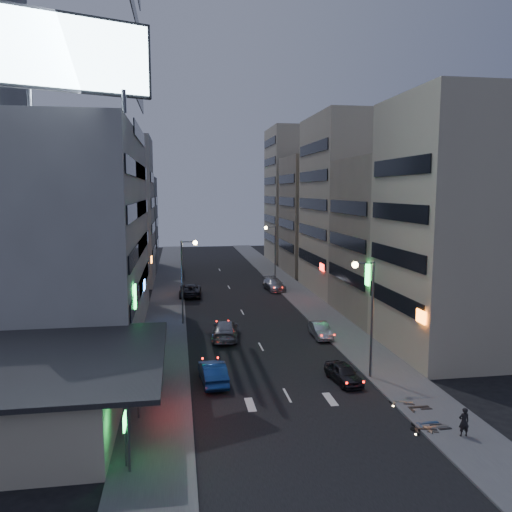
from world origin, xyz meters
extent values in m
plane|color=black|center=(0.00, 0.00, 0.00)|extent=(180.00, 180.00, 0.00)
cube|color=#4C4C4F|center=(-8.00, 30.00, 0.06)|extent=(4.00, 120.00, 0.12)
cube|color=#4C4C4F|center=(8.00, 30.00, 0.06)|extent=(4.00, 120.00, 0.12)
cube|color=#B3A88C|center=(-14.00, 2.00, 1.80)|extent=(8.00, 12.00, 3.60)
cube|color=black|center=(-13.00, 2.00, 3.75)|extent=(11.00, 13.00, 0.25)
cube|color=black|center=(-8.90, 2.00, 3.10)|extent=(0.12, 4.00, 0.90)
cube|color=#FF1E14|center=(-8.82, 2.00, 3.10)|extent=(0.04, 3.70, 0.70)
cube|color=#A4A49F|center=(-17.00, 20.00, 9.00)|extent=(14.00, 24.00, 18.00)
cube|color=#B3A88C|center=(15.00, 10.50, 10.00)|extent=(10.00, 11.00, 20.00)
cube|color=gray|center=(15.50, 22.00, 8.00)|extent=(11.00, 12.00, 16.00)
cube|color=#B3A88C|center=(15.00, 35.00, 11.00)|extent=(10.00, 14.00, 22.00)
cube|color=#A4A49F|center=(-15.50, 45.00, 10.00)|extent=(11.00, 10.00, 20.00)
cube|color=slate|center=(-16.00, 58.00, 7.50)|extent=(12.00, 10.00, 15.00)
cube|color=gray|center=(15.50, 50.00, 9.00)|extent=(11.00, 12.00, 18.00)
cube|color=#B3A88C|center=(16.00, 64.00, 12.00)|extent=(12.00, 12.00, 24.00)
cylinder|color=#595B60|center=(-16.00, 10.00, 18.75)|extent=(0.30, 0.30, 1.50)
cylinder|color=#595B60|center=(-10.00, 10.00, 18.75)|extent=(0.30, 0.30, 1.50)
cube|color=black|center=(-13.00, 10.00, 21.70)|extent=(9.52, 3.75, 5.00)
cube|color=#BFEBFF|center=(-12.92, 9.79, 21.70)|extent=(9.04, 3.34, 4.60)
cylinder|color=#595B60|center=(6.30, 6.00, 4.12)|extent=(0.16, 0.16, 8.00)
cylinder|color=#595B60|center=(5.60, 6.00, 8.02)|extent=(1.40, 0.10, 0.10)
sphere|color=#FFD88C|center=(5.00, 6.00, 7.92)|extent=(0.44, 0.44, 0.44)
cylinder|color=#595B60|center=(-6.30, 22.00, 4.12)|extent=(0.16, 0.16, 8.00)
cylinder|color=#595B60|center=(-5.60, 22.00, 8.02)|extent=(1.40, 0.10, 0.10)
sphere|color=#FFD88C|center=(-5.00, 22.00, 7.92)|extent=(0.44, 0.44, 0.44)
cylinder|color=#595B60|center=(6.30, 40.00, 4.12)|extent=(0.16, 0.16, 8.00)
cylinder|color=#595B60|center=(5.60, 40.00, 8.02)|extent=(1.40, 0.10, 0.10)
sphere|color=#FFD88C|center=(5.00, 40.00, 7.92)|extent=(0.44, 0.44, 0.44)
imported|color=#252429|center=(4.23, 5.57, 0.64)|extent=(1.98, 3.90, 1.27)
imported|color=#AEB1B7|center=(5.60, 15.85, 0.65)|extent=(1.44, 3.97, 1.30)
imported|color=#2C2B31|center=(-5.24, 35.03, 0.77)|extent=(2.84, 5.66, 1.54)
imported|color=#A3A4AB|center=(5.60, 37.13, 0.76)|extent=(2.59, 5.38, 1.51)
imported|color=navy|center=(-4.49, 6.78, 0.74)|extent=(1.88, 4.59, 1.48)
imported|color=gray|center=(-2.69, 16.75, 0.79)|extent=(2.98, 5.69, 1.58)
imported|color=black|center=(7.89, -2.78, 0.89)|extent=(0.58, 0.40, 1.54)
camera|label=1|loc=(-6.61, -25.36, 12.80)|focal=35.00mm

